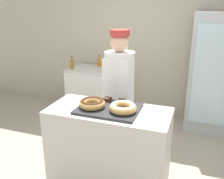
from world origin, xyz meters
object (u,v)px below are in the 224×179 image
bottle_green (116,62)px  donut_light_glaze (123,107)px  brownie_back_right (121,101)px  baker_person (119,94)px  beverage_fridge (212,74)px  donut_chocolate_glaze (92,103)px  serving_tray (109,109)px  brownie_back_left (107,99)px  bottle_amber (72,64)px  bottle_orange (99,62)px  chest_freezer (97,91)px

bottle_green → donut_light_glaze: bearing=-69.5°
donut_light_glaze → brownie_back_right: donut_light_glaze is taller
donut_light_glaze → brownie_back_right: bearing=111.0°
baker_person → beverage_fridge: bearing=48.5°
donut_chocolate_glaze → brownie_back_right: size_ratio=3.41×
serving_tray → bottle_green: 2.04m
donut_light_glaze → donut_chocolate_glaze: bearing=180.0°
serving_tray → beverage_fridge: 2.02m
brownie_back_left → bottle_amber: (-1.21, 1.46, -0.03)m
beverage_fridge → serving_tray: bearing=-119.5°
donut_chocolate_glaze → beverage_fridge: beverage_fridge is taller
brownie_back_right → baker_person: (-0.15, 0.38, -0.08)m
donut_chocolate_glaze → bottle_green: bottle_green is taller
serving_tray → bottle_green: bearing=106.7°
baker_person → donut_light_glaze: bearing=-68.8°
donut_chocolate_glaze → brownie_back_right: bearing=42.1°
bottle_orange → baker_person: bearing=-59.2°
beverage_fridge → bottle_orange: bearing=174.3°
beverage_fridge → bottle_green: beverage_fridge is taller
donut_light_glaze → bottle_amber: bearing=130.7°
donut_chocolate_glaze → brownie_back_left: size_ratio=3.41×
donut_light_glaze → baker_person: baker_person is taller
donut_light_glaze → brownie_back_left: (-0.24, 0.21, -0.03)m
donut_light_glaze → serving_tray: bearing=166.3°
baker_person → bottle_green: (-0.51, 1.40, 0.07)m
brownie_back_left → bottle_orange: size_ratio=0.38×
donut_chocolate_glaze → bottle_orange: 2.12m
baker_person → beverage_fridge: size_ratio=0.90×
bottle_orange → bottle_amber: 0.49m
beverage_fridge → bottle_orange: 1.90m
beverage_fridge → brownie_back_right: bearing=-120.0°
donut_light_glaze → bottle_amber: bottle_amber is taller
baker_person → bottle_orange: bearing=120.8°
beverage_fridge → chest_freezer: 1.93m
chest_freezer → donut_chocolate_glaze: bearing=-68.3°
serving_tray → chest_freezer: (-0.87, 1.76, -0.49)m
baker_person → bottle_amber: bearing=138.2°
brownie_back_left → beverage_fridge: 1.91m
baker_person → brownie_back_right: bearing=-68.7°
donut_chocolate_glaze → brownie_back_left: bearing=69.0°
serving_tray → baker_person: baker_person is taller
chest_freezer → beverage_fridge: bearing=-0.2°
donut_light_glaze → bottle_green: 2.12m
brownie_back_right → bottle_amber: (-1.36, 1.46, -0.03)m
donut_chocolate_glaze → chest_freezer: 2.01m
donut_chocolate_glaze → bottle_green: 2.03m
serving_tray → donut_light_glaze: (0.16, -0.04, 0.05)m
serving_tray → baker_person: bearing=97.4°
donut_light_glaze → bottle_green: bottle_green is taller
brownie_back_left → chest_freezer: brownie_back_left is taller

